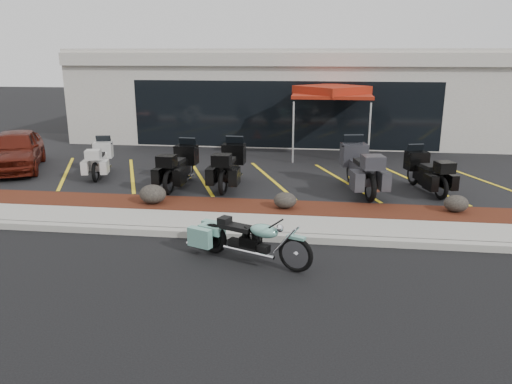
# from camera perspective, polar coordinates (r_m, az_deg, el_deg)

# --- Properties ---
(ground) EXTENTS (90.00, 90.00, 0.00)m
(ground) POSITION_cam_1_polar(r_m,az_deg,el_deg) (9.96, -1.54, -7.26)
(ground) COLOR black
(ground) RESTS_ON ground
(curb) EXTENTS (24.00, 0.25, 0.15)m
(curb) POSITION_cam_1_polar(r_m,az_deg,el_deg) (10.76, -0.80, -5.03)
(curb) COLOR gray
(curb) RESTS_ON ground
(sidewalk) EXTENTS (24.00, 1.20, 0.15)m
(sidewalk) POSITION_cam_1_polar(r_m,az_deg,el_deg) (11.41, -0.31, -3.79)
(sidewalk) COLOR gray
(sidewalk) RESTS_ON ground
(mulch_bed) EXTENTS (24.00, 1.20, 0.16)m
(mulch_bed) POSITION_cam_1_polar(r_m,az_deg,el_deg) (12.53, 0.43, -1.95)
(mulch_bed) COLOR #33120B
(mulch_bed) RESTS_ON ground
(upper_lot) EXTENTS (26.00, 9.60, 0.15)m
(upper_lot) POSITION_cam_1_polar(r_m,az_deg,el_deg) (17.73, 2.54, 3.32)
(upper_lot) COLOR black
(upper_lot) RESTS_ON ground
(dealership_building) EXTENTS (18.00, 8.16, 4.00)m
(dealership_building) POSITION_cam_1_polar(r_m,az_deg,el_deg) (23.64, 3.92, 11.16)
(dealership_building) COLOR #A7A297
(dealership_building) RESTS_ON ground
(boulder_left) EXTENTS (0.68, 0.57, 0.48)m
(boulder_left) POSITION_cam_1_polar(r_m,az_deg,el_deg) (12.93, -11.71, -0.23)
(boulder_left) COLOR black
(boulder_left) RESTS_ON mulch_bed
(boulder_mid) EXTENTS (0.56, 0.47, 0.40)m
(boulder_mid) POSITION_cam_1_polar(r_m,az_deg,el_deg) (12.30, 3.34, -0.95)
(boulder_mid) COLOR black
(boulder_mid) RESTS_ON mulch_bed
(boulder_right) EXTENTS (0.58, 0.48, 0.41)m
(boulder_right) POSITION_cam_1_polar(r_m,az_deg,el_deg) (12.94, 21.90, -1.23)
(boulder_right) COLOR black
(boulder_right) RESTS_ON mulch_bed
(hero_cruiser) EXTENTS (2.63, 1.61, 0.91)m
(hero_cruiser) POSITION_cam_1_polar(r_m,az_deg,el_deg) (9.09, 4.58, -6.52)
(hero_cruiser) COLOR #70AE9F
(hero_cruiser) RESTS_ON ground
(touring_white) EXTENTS (1.18, 2.12, 1.16)m
(touring_white) POSITION_cam_1_polar(r_m,az_deg,el_deg) (16.83, -16.95, 4.26)
(touring_white) COLOR silver
(touring_white) RESTS_ON upper_lot
(touring_black_front) EXTENTS (1.02, 2.29, 1.30)m
(touring_black_front) POSITION_cam_1_polar(r_m,az_deg,el_deg) (15.07, -7.77, 3.78)
(touring_black_front) COLOR black
(touring_black_front) RESTS_ON upper_lot
(touring_black_mid) EXTENTS (0.95, 2.34, 1.35)m
(touring_black_mid) POSITION_cam_1_polar(r_m,az_deg,el_deg) (14.95, -2.43, 3.91)
(touring_black_mid) COLOR black
(touring_black_mid) RESTS_ON upper_lot
(touring_grey) EXTENTS (1.46, 2.66, 1.47)m
(touring_grey) POSITION_cam_1_polar(r_m,az_deg,el_deg) (14.72, 10.94, 3.68)
(touring_grey) COLOR #303036
(touring_grey) RESTS_ON upper_lot
(touring_black_rear) EXTENTS (1.39, 2.23, 1.21)m
(touring_black_rear) POSITION_cam_1_polar(r_m,az_deg,el_deg) (15.08, 17.62, 3.02)
(touring_black_rear) COLOR black
(touring_black_rear) RESTS_ON upper_lot
(parked_car) EXTENTS (2.96, 4.11, 1.30)m
(parked_car) POSITION_cam_1_polar(r_m,az_deg,el_deg) (18.08, -25.81, 4.34)
(parked_car) COLOR #4A130A
(parked_car) RESTS_ON upper_lot
(traffic_cone) EXTENTS (0.42, 0.42, 0.43)m
(traffic_cone) POSITION_cam_1_polar(r_m,az_deg,el_deg) (17.65, -1.95, 4.23)
(traffic_cone) COLOR #EF3007
(traffic_cone) RESTS_ON upper_lot
(popup_canopy) EXTENTS (3.41, 3.41, 2.56)m
(popup_canopy) POSITION_cam_1_polar(r_m,az_deg,el_deg) (18.41, 8.65, 11.17)
(popup_canopy) COLOR silver
(popup_canopy) RESTS_ON upper_lot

